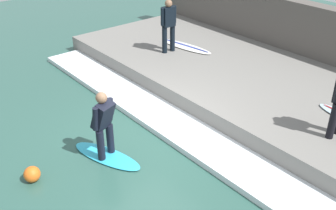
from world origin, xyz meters
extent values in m
plane|color=#2D564C|center=(0.00, 0.00, 0.00)|extent=(28.00, 28.00, 0.00)
cube|color=slate|center=(3.55, 0.00, 0.25)|extent=(4.40, 11.78, 0.50)
cube|color=#544F49|center=(6.00, 0.00, 0.99)|extent=(0.50, 12.37, 1.98)
cube|color=silver|center=(0.82, 0.00, 0.07)|extent=(1.07, 11.19, 0.13)
ellipsoid|color=#2DADD1|center=(-0.98, 0.08, 0.03)|extent=(0.99, 1.74, 0.06)
cylinder|color=black|center=(-1.12, 0.03, 0.38)|extent=(0.15, 0.15, 0.65)
cylinder|color=black|center=(-0.84, 0.12, 0.38)|extent=(0.15, 0.15, 0.65)
cube|color=black|center=(-0.98, 0.08, 1.00)|extent=(0.48, 0.49, 0.62)
sphere|color=#846047|center=(-0.98, 0.08, 1.39)|extent=(0.22, 0.22, 0.22)
cylinder|color=black|center=(-1.19, 0.01, 1.03)|extent=(0.11, 0.18, 0.52)
cylinder|color=black|center=(-0.78, 0.14, 1.03)|extent=(0.11, 0.18, 0.52)
cylinder|color=black|center=(3.10, 2.79, 0.90)|extent=(0.15, 0.15, 0.79)
cylinder|color=black|center=(2.81, 2.82, 0.90)|extent=(0.15, 0.15, 0.79)
cube|color=black|center=(2.95, 2.81, 1.58)|extent=(0.39, 0.26, 0.57)
sphere|color=#846047|center=(2.95, 2.81, 1.96)|extent=(0.22, 0.22, 0.22)
cylinder|color=black|center=(3.17, 2.79, 1.62)|extent=(0.11, 0.11, 0.50)
cylinder|color=black|center=(2.74, 2.82, 1.62)|extent=(0.11, 0.11, 0.50)
ellipsoid|color=white|center=(3.60, 2.73, 0.53)|extent=(0.75, 1.94, 0.06)
ellipsoid|color=navy|center=(3.60, 2.73, 0.57)|extent=(0.35, 1.74, 0.01)
cylinder|color=black|center=(2.43, -2.80, 0.89)|extent=(0.15, 0.15, 0.77)
sphere|color=orange|center=(-2.45, 0.34, 0.16)|extent=(0.31, 0.31, 0.31)
camera|label=1|loc=(-4.20, -5.75, 4.88)|focal=42.00mm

